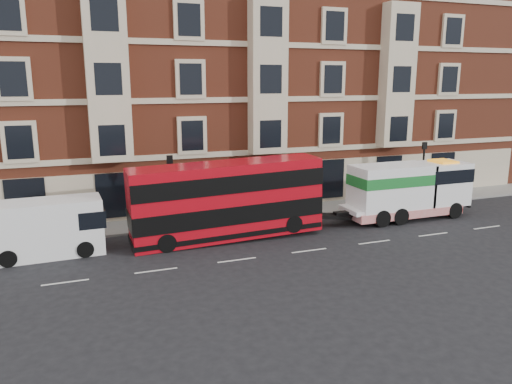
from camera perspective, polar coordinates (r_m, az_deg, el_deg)
ground at (r=26.48m, az=6.10°, el=-6.68°), size 120.00×120.00×0.00m
sidewalk at (r=33.02m, az=0.28°, el=-2.55°), size 90.00×3.00×0.15m
victorian_terrace at (r=39.13m, az=-3.04°, el=14.59°), size 45.00×12.00×20.40m
lamp_post_west at (r=29.60m, az=-9.73°, el=0.66°), size 0.35×0.15×4.35m
lamp_post_east at (r=37.31m, az=18.54°, el=2.65°), size 0.35×0.15×4.35m
double_decker_bus at (r=27.71m, az=-3.37°, el=-0.81°), size 10.69×2.45×4.32m
tow_truck at (r=33.31m, az=16.86°, el=0.25°), size 8.55×2.53×3.56m
box_van at (r=27.39m, az=-22.90°, el=-3.89°), size 5.57×2.51×2.86m
pedestrian at (r=30.84m, az=-10.92°, el=-2.21°), size 0.69×0.64×1.59m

